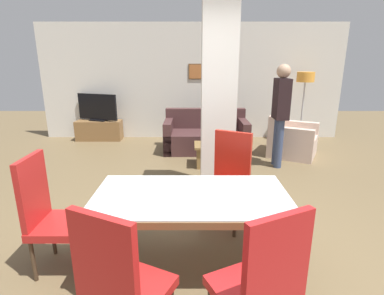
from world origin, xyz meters
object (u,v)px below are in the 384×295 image
(tv_stand, at_px, (100,130))
(sofa, at_px, (206,137))
(tv_screen, at_px, (98,108))
(armchair, at_px, (292,141))
(standing_person, at_px, (281,109))
(dining_chair_near_right, at_px, (262,283))
(dining_chair_near_left, at_px, (121,283))
(dining_table, at_px, (192,209))
(dining_chair_far_right, at_px, (229,177))
(floor_lamp, at_px, (306,83))
(dining_chair_head_left, at_px, (50,211))
(bottle, at_px, (213,137))
(coffee_table, at_px, (215,155))

(tv_stand, bearing_deg, sofa, -19.14)
(tv_stand, distance_m, tv_screen, 0.54)
(armchair, bearing_deg, standing_person, -6.79)
(dining_chair_near_right, xyz_separation_m, dining_chair_near_left, (-0.85, -0.00, 0.00))
(dining_table, relative_size, tv_stand, 1.61)
(dining_table, bearing_deg, tv_screen, 115.53)
(dining_chair_far_right, relative_size, floor_lamp, 0.67)
(dining_table, distance_m, sofa, 3.82)
(dining_chair_head_left, xyz_separation_m, floor_lamp, (3.80, 4.47, 0.80))
(tv_screen, bearing_deg, dining_chair_near_left, 127.62)
(dining_chair_far_right, distance_m, bottle, 2.06)
(dining_chair_near_left, distance_m, bottle, 3.85)
(tv_stand, height_order, tv_screen, tv_screen)
(dining_chair_head_left, height_order, coffee_table, dining_chair_head_left)
(dining_chair_head_left, distance_m, sofa, 4.11)
(dining_chair_near_right, distance_m, dining_chair_head_left, 1.90)
(dining_chair_head_left, xyz_separation_m, sofa, (1.55, 3.79, -0.27))
(dining_chair_near_left, distance_m, tv_stand, 5.85)
(dining_chair_near_right, xyz_separation_m, tv_stand, (-2.66, 5.56, -0.33))
(tv_screen, bearing_deg, standing_person, 173.04)
(coffee_table, bearing_deg, dining_chair_far_right, -89.43)
(coffee_table, height_order, tv_screen, tv_screen)
(dining_chair_near_right, relative_size, dining_chair_head_left, 1.00)
(coffee_table, bearing_deg, dining_chair_near_right, -89.73)
(bottle, distance_m, tv_stand, 3.17)
(tv_screen, bearing_deg, sofa, -179.55)
(dining_chair_near_right, distance_m, bottle, 3.77)
(dining_chair_head_left, relative_size, dining_chair_far_right, 1.00)
(coffee_table, bearing_deg, sofa, 96.10)
(sofa, xyz_separation_m, standing_person, (1.25, -1.01, 0.76))
(armchair, bearing_deg, tv_screen, -78.42)
(dining_chair_near_left, xyz_separation_m, dining_chair_head_left, (-0.83, 0.88, 0.00))
(dining_chair_near_left, distance_m, dining_chair_head_left, 1.21)
(sofa, bearing_deg, armchair, 168.60)
(dining_table, distance_m, bottle, 2.91)
(tv_stand, bearing_deg, dining_chair_head_left, -78.17)
(standing_person, bearing_deg, armchair, -34.01)
(coffee_table, bearing_deg, standing_person, -0.46)
(dining_chair_near_left, height_order, floor_lamp, floor_lamp)
(dining_chair_far_right, bearing_deg, tv_stand, -27.93)
(dining_table, distance_m, armchair, 4.00)
(dining_chair_near_right, xyz_separation_m, sofa, (-0.12, 4.68, -0.27))
(dining_chair_far_right, bearing_deg, dining_chair_head_left, 53.52)
(coffee_table, xyz_separation_m, floor_lamp, (2.14, 1.68, 1.16))
(coffee_table, xyz_separation_m, bottle, (-0.04, 0.09, 0.30))
(dining_chair_near_left, bearing_deg, coffee_table, 102.92)
(bottle, relative_size, tv_screen, 0.28)
(dining_chair_far_right, distance_m, tv_stand, 4.69)
(dining_chair_near_left, height_order, dining_chair_far_right, same)
(dining_table, distance_m, dining_chair_near_left, 0.98)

